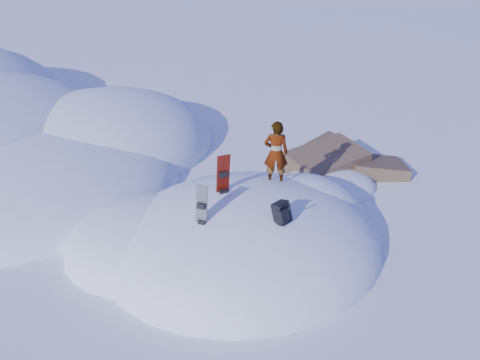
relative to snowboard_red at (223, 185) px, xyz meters
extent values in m
plane|color=white|center=(0.44, -0.38, -1.67)|extent=(120.00, 120.00, 0.00)
ellipsoid|color=white|center=(0.44, -0.38, -1.67)|extent=(7.00, 6.00, 3.00)
ellipsoid|color=white|center=(-1.76, 0.22, -1.67)|extent=(4.40, 4.00, 2.20)
ellipsoid|color=white|center=(2.24, 0.42, -1.67)|extent=(3.60, 3.20, 2.50)
ellipsoid|color=white|center=(-5.56, 4.62, -1.67)|extent=(10.00, 9.00, 2.80)
ellipsoid|color=white|center=(-3.06, 7.12, -1.67)|extent=(8.00, 8.00, 3.60)
ellipsoid|color=white|center=(-5.06, 3.62, -1.67)|extent=(6.00, 5.00, 1.80)
cube|color=brown|center=(4.04, 3.02, -1.57)|extent=(2.82, 2.41, 1.62)
cube|color=brown|center=(5.64, 2.62, -1.77)|extent=(2.16, 1.80, 1.33)
cube|color=brown|center=(4.64, 4.22, -1.67)|extent=(2.08, 2.01, 1.10)
ellipsoid|color=white|center=(3.64, 2.02, -1.67)|extent=(3.20, 2.40, 1.00)
cube|color=#A91909|center=(0.00, 0.02, -0.02)|extent=(0.36, 0.32, 1.69)
cube|color=black|center=(0.00, -0.05, 0.32)|extent=(0.22, 0.16, 0.15)
cube|color=black|center=(0.00, -0.05, -0.19)|extent=(0.22, 0.16, 0.15)
cube|color=black|center=(-0.70, -1.03, -0.14)|extent=(0.37, 0.37, 1.41)
cube|color=black|center=(-0.70, -1.08, 0.14)|extent=(0.20, 0.19, 0.13)
cube|color=black|center=(-0.70, -1.08, -0.29)|extent=(0.20, 0.19, 0.13)
cube|color=black|center=(1.04, -1.40, -0.08)|extent=(0.49, 0.50, 0.54)
cube|color=black|center=(1.04, -1.55, -0.06)|extent=(0.30, 0.28, 0.29)
cylinder|color=black|center=(0.93, -1.53, 0.05)|extent=(0.04, 0.20, 0.36)
cylinder|color=black|center=(1.15, -1.53, 0.05)|extent=(0.04, 0.20, 0.36)
cube|color=black|center=(-2.10, -1.70, -1.57)|extent=(0.71, 0.59, 0.17)
cube|color=black|center=(-1.83, -1.52, -1.50)|extent=(0.37, 0.31, 0.11)
imported|color=slate|center=(1.47, 0.48, 0.46)|extent=(0.70, 0.56, 1.69)
camera|label=1|loc=(-1.86, -9.67, 5.45)|focal=35.00mm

